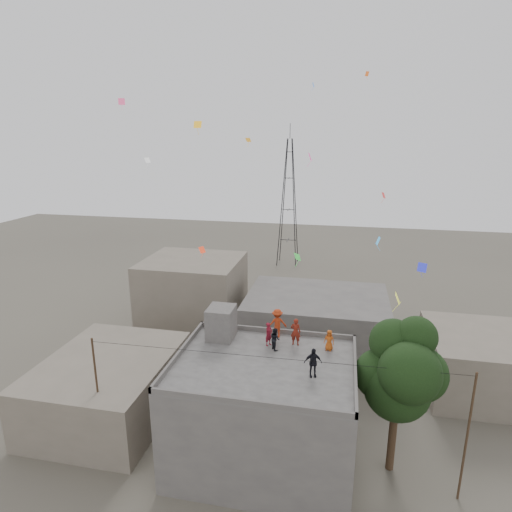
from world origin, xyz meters
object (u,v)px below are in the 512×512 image
at_px(person_red_adult, 296,332).
at_px(person_dark_adult, 313,362).
at_px(tree, 402,372).
at_px(stair_head_box, 221,323).
at_px(transmission_tower, 289,203).

height_order(person_red_adult, person_dark_adult, person_red_adult).
xyz_separation_m(person_red_adult, person_dark_adult, (1.29, -3.34, -0.05)).
xyz_separation_m(tree, person_red_adult, (-5.93, 1.98, 0.84)).
relative_size(tree, person_dark_adult, 5.73).
distance_m(tree, person_dark_adult, 4.90).
bearing_deg(stair_head_box, person_dark_adult, -29.55).
height_order(transmission_tower, person_red_adult, transmission_tower).
distance_m(stair_head_box, person_dark_adult, 6.81).
relative_size(transmission_tower, person_dark_adult, 12.59).
height_order(tree, person_red_adult, tree).
distance_m(transmission_tower, person_dark_adult, 41.37).
distance_m(tree, transmission_tower, 41.12).
height_order(tree, transmission_tower, transmission_tower).
bearing_deg(person_red_adult, tree, 165.59).
distance_m(person_red_adult, person_dark_adult, 3.58).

